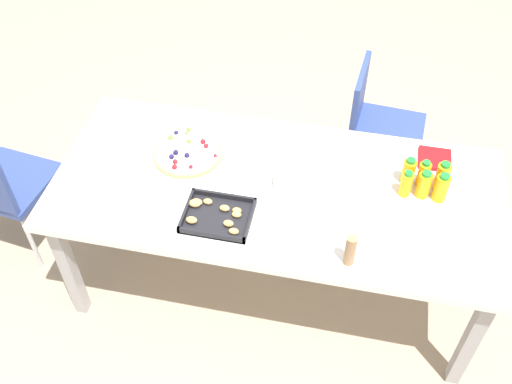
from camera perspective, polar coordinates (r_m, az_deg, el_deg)
ground_plane at (r=3.24m, az=1.68°, el=-8.46°), size 12.00×12.00×0.00m
party_table at (r=2.72m, az=1.98°, el=-0.38°), size 2.03×0.91×0.73m
chair_near_left at (r=3.43m, az=11.50°, el=6.61°), size 0.43×0.43×0.83m
juice_bottle_0 at (r=2.75m, az=17.49°, el=1.47°), size 0.06×0.06×0.15m
juice_bottle_1 at (r=2.74m, az=15.81°, el=1.67°), size 0.05×0.05×0.14m
juice_bottle_2 at (r=2.73m, az=14.44°, el=1.92°), size 0.06×0.06×0.14m
juice_bottle_3 at (r=2.69m, az=17.41°, el=0.39°), size 0.06×0.06×0.15m
juice_bottle_4 at (r=2.69m, az=15.85°, el=0.69°), size 0.06×0.06×0.14m
juice_bottle_5 at (r=2.68m, az=14.25°, el=0.76°), size 0.05×0.05×0.13m
fruit_pizza at (r=2.83m, az=-6.61°, el=3.80°), size 0.33×0.33×0.05m
snack_tray at (r=2.54m, az=-3.82°, el=-2.24°), size 0.29×0.24×0.04m
plate_stack at (r=2.68m, az=3.57°, el=1.09°), size 0.18×0.18×0.03m
napkin_stack at (r=2.91m, az=16.82°, el=3.07°), size 0.15×0.15×0.02m
cardboard_tube at (r=2.36m, az=9.05°, el=-5.57°), size 0.04×0.04×0.15m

